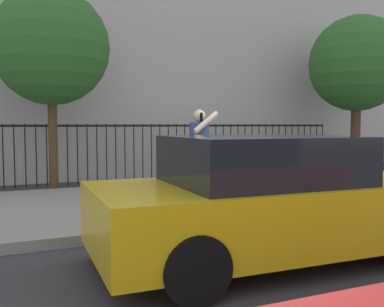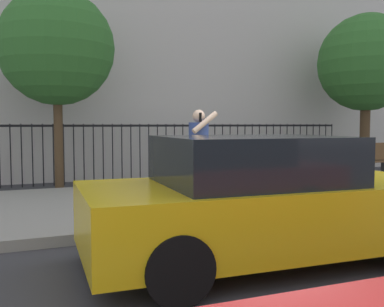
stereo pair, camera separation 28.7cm
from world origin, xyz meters
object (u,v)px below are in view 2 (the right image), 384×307
Objects in this scene: pedestrian_on_phone at (198,151)px; street_tree_mid at (57,48)px; street_bench at (371,160)px; taxi_yellow at (264,201)px; street_tree_near at (367,63)px.

street_tree_mid is at bearing 117.33° from pedestrian_on_phone.
street_tree_mid is at bearing 166.75° from street_bench.
taxi_yellow is at bearing -75.08° from street_tree_mid.
pedestrian_on_phone is 0.36× the size of street_tree_mid.
street_bench is (5.83, 1.96, -0.48)m from pedestrian_on_phone.
street_bench is at bearing 36.60° from taxi_yellow.
taxi_yellow is 9.81m from street_tree_near.
street_bench is 3.36m from street_tree_near.
pedestrian_on_phone is at bearing 84.08° from taxi_yellow.
street_tree_near is at bearing 50.81° from street_bench.
taxi_yellow is at bearing -143.40° from street_bench.
street_tree_near is 8.98m from street_tree_mid.
pedestrian_on_phone is 4.81m from street_tree_mid.
taxi_yellow is at bearing -140.60° from street_tree_near.
street_bench is at bearing -13.25° from street_tree_mid.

